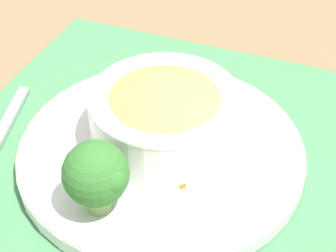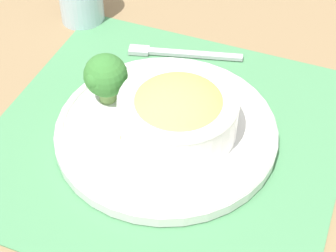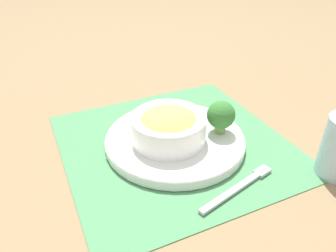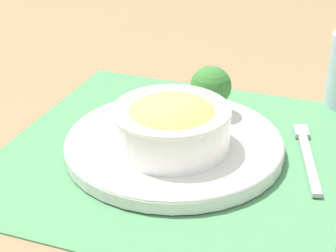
{
  "view_description": "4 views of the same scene",
  "coord_description": "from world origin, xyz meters",
  "views": [
    {
      "loc": [
        -0.11,
        0.42,
        0.42
      ],
      "look_at": [
        -0.01,
        -0.01,
        0.05
      ],
      "focal_mm": 60.0,
      "sensor_mm": 36.0,
      "label": 1
    },
    {
      "loc": [
        -0.52,
        -0.14,
        0.56
      ],
      "look_at": [
        -0.02,
        -0.01,
        0.04
      ],
      "focal_mm": 60.0,
      "sensor_mm": 36.0,
      "label": 2
    },
    {
      "loc": [
        0.49,
        -0.32,
        0.42
      ],
      "look_at": [
        -0.01,
        -0.01,
        0.05
      ],
      "focal_mm": 35.0,
      "sensor_mm": 36.0,
      "label": 3
    },
    {
      "loc": [
        0.14,
        -0.66,
        0.4
      ],
      "look_at": [
        -0.0,
        -0.02,
        0.05
      ],
      "focal_mm": 60.0,
      "sensor_mm": 36.0,
      "label": 4
    }
  ],
  "objects": [
    {
      "name": "bowl",
      "position": [
        0.0,
        -0.02,
        0.05
      ],
      "size": [
        0.16,
        0.16,
        0.07
      ],
      "color": "white",
      "rests_on": "plate"
    },
    {
      "name": "broccoli_floret",
      "position": [
        0.03,
        0.1,
        0.06
      ],
      "size": [
        0.06,
        0.06,
        0.07
      ],
      "color": "#759E51",
      "rests_on": "plate"
    },
    {
      "name": "ground_plane",
      "position": [
        0.0,
        0.0,
        0.0
      ],
      "size": [
        4.0,
        4.0,
        0.0
      ],
      "primitive_type": "plane",
      "color": "#8C704C"
    },
    {
      "name": "placemat",
      "position": [
        0.0,
        0.0,
        0.0
      ],
      "size": [
        0.52,
        0.53,
        0.0
      ],
      "color": "#4C8C59",
      "rests_on": "ground_plane"
    },
    {
      "name": "carrot_slice_middle",
      "position": [
        -0.03,
        0.03,
        0.02
      ],
      "size": [
        0.04,
        0.04,
        0.01
      ],
      "color": "orange",
      "rests_on": "plate"
    },
    {
      "name": "fork",
      "position": [
        0.18,
        0.03,
        0.01
      ],
      "size": [
        0.04,
        0.18,
        0.01
      ],
      "rotation": [
        0.0,
        0.0,
        0.13
      ],
      "color": "#B7B7BC",
      "rests_on": "placemat"
    },
    {
      "name": "carrot_slice_near",
      "position": [
        -0.03,
        0.04,
        0.02
      ],
      "size": [
        0.04,
        0.04,
        0.01
      ],
      "color": "orange",
      "rests_on": "plate"
    },
    {
      "name": "plate",
      "position": [
        0.0,
        0.0,
        0.02
      ],
      "size": [
        0.3,
        0.3,
        0.02
      ],
      "color": "white",
      "rests_on": "placemat"
    }
  ]
}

